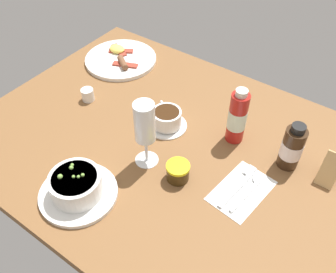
% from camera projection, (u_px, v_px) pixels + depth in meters
% --- Properties ---
extents(ground_plane, '(1.10, 0.84, 0.03)m').
position_uv_depth(ground_plane, '(164.00, 144.00, 1.08)').
color(ground_plane, brown).
extents(porridge_bowl, '(0.20, 0.20, 0.08)m').
position_uv_depth(porridge_bowl, '(77.00, 187.00, 0.91)').
color(porridge_bowl, white).
rests_on(porridge_bowl, ground_plane).
extents(cutlery_setting, '(0.13, 0.18, 0.01)m').
position_uv_depth(cutlery_setting, '(243.00, 189.00, 0.94)').
color(cutlery_setting, white).
rests_on(cutlery_setting, ground_plane).
extents(coffee_cup, '(0.12, 0.12, 0.06)m').
position_uv_depth(coffee_cup, '(167.00, 119.00, 1.09)').
color(coffee_cup, white).
rests_on(coffee_cup, ground_plane).
extents(creamer_jug, '(0.05, 0.04, 0.05)m').
position_uv_depth(creamer_jug, '(88.00, 95.00, 1.18)').
color(creamer_jug, white).
rests_on(creamer_jug, ground_plane).
extents(wine_glass, '(0.06, 0.06, 0.20)m').
position_uv_depth(wine_glass, '(145.00, 125.00, 0.92)').
color(wine_glass, white).
rests_on(wine_glass, ground_plane).
extents(jam_jar, '(0.06, 0.06, 0.05)m').
position_uv_depth(jam_jar, '(178.00, 172.00, 0.95)').
color(jam_jar, '#3C2A10').
rests_on(jam_jar, ground_plane).
extents(sauce_bottle_brown, '(0.06, 0.06, 0.14)m').
position_uv_depth(sauce_bottle_brown, '(292.00, 148.00, 0.96)').
color(sauce_bottle_brown, '#382314').
rests_on(sauce_bottle_brown, ground_plane).
extents(sauce_bottle_red, '(0.05, 0.05, 0.18)m').
position_uv_depth(sauce_bottle_red, '(237.00, 117.00, 1.02)').
color(sauce_bottle_red, '#B21E19').
rests_on(sauce_bottle_red, ground_plane).
extents(breakfast_plate, '(0.26, 0.26, 0.04)m').
position_uv_depth(breakfast_plate, '(121.00, 59.00, 1.35)').
color(breakfast_plate, white).
rests_on(breakfast_plate, ground_plane).
extents(menu_card, '(0.05, 0.07, 0.10)m').
position_uv_depth(menu_card, '(332.00, 166.00, 0.93)').
color(menu_card, tan).
rests_on(menu_card, ground_plane).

